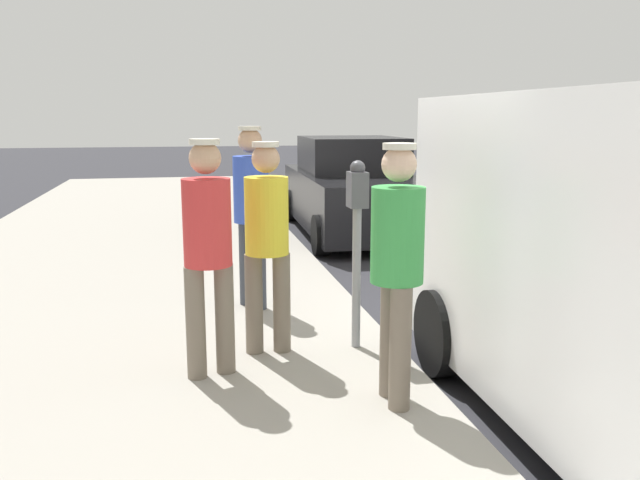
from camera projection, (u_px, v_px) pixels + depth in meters
The scene contains 8 objects.
ground_plane at pixel (526, 366), 5.33m from camera, with size 80.00×80.00×0.00m, color #2D2D33.
sidewalk_slab at pixel (74, 395), 4.61m from camera, with size 5.00×32.00×0.15m, color #9E998E.
parking_meter_near at pixel (357, 222), 5.17m from camera, with size 0.14×0.18×1.52m.
pedestrian_in_blue at pixel (251, 205), 6.30m from camera, with size 0.34×0.34×1.76m.
pedestrian_in_yellow at pixel (267, 235), 5.07m from camera, with size 0.36×0.34×1.67m.
pedestrian_in_red at pixel (208, 243), 4.60m from camera, with size 0.35×0.34×1.71m.
pedestrian_in_green at pixel (397, 258), 4.15m from camera, with size 0.34×0.36×1.70m.
parked_sedan_behind at pixel (353, 190), 11.21m from camera, with size 2.07×4.46×1.65m.
Camera 1 is at (2.68, 4.59, 2.01)m, focal length 36.69 mm.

